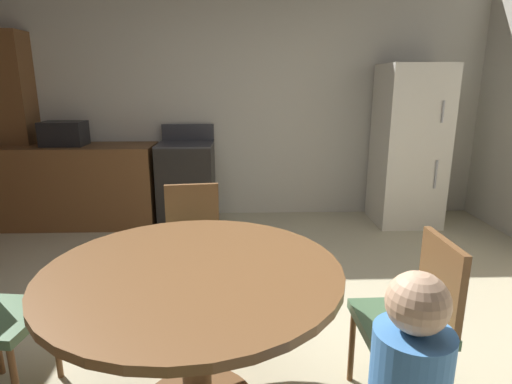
% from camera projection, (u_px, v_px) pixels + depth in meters
% --- Properties ---
extents(ground_plane, '(14.00, 14.00, 0.00)m').
position_uv_depth(ground_plane, '(237.00, 366.00, 2.39)').
color(ground_plane, beige).
extents(wall_back, '(6.02, 0.12, 2.70)m').
position_uv_depth(wall_back, '(238.00, 101.00, 4.89)').
color(wall_back, beige).
rests_on(wall_back, ground).
extents(kitchen_counter, '(1.78, 0.60, 0.90)m').
position_uv_depth(kitchen_counter, '(76.00, 185.00, 4.67)').
color(kitchen_counter, brown).
rests_on(kitchen_counter, ground).
extents(pantry_column, '(0.44, 0.36, 2.10)m').
position_uv_depth(pantry_column, '(15.00, 130.00, 4.67)').
color(pantry_column, brown).
rests_on(pantry_column, ground).
extents(oven_range, '(0.60, 0.60, 1.10)m').
position_uv_depth(oven_range, '(187.00, 183.00, 4.72)').
color(oven_range, black).
rests_on(oven_range, ground).
extents(refrigerator, '(0.68, 0.68, 1.76)m').
position_uv_depth(refrigerator, '(409.00, 146.00, 4.64)').
color(refrigerator, silver).
rests_on(refrigerator, ground).
extents(microwave, '(0.44, 0.32, 0.26)m').
position_uv_depth(microwave, '(64.00, 134.00, 4.52)').
color(microwave, black).
rests_on(microwave, kitchen_counter).
extents(dining_table, '(1.35, 1.35, 0.76)m').
position_uv_depth(dining_table, '(194.00, 298.00, 1.92)').
color(dining_table, brown).
rests_on(dining_table, ground).
extents(chair_east, '(0.41, 0.41, 0.87)m').
position_uv_depth(chair_east, '(414.00, 313.00, 2.00)').
color(chair_east, brown).
rests_on(chair_east, ground).
extents(chair_north, '(0.44, 0.44, 0.87)m').
position_uv_depth(chair_north, '(193.00, 239.00, 2.94)').
color(chair_north, brown).
rests_on(chair_north, ground).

